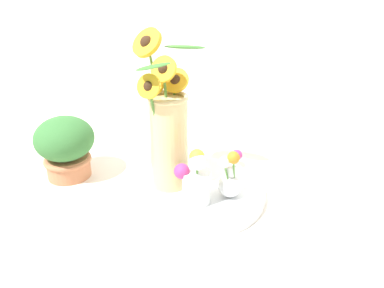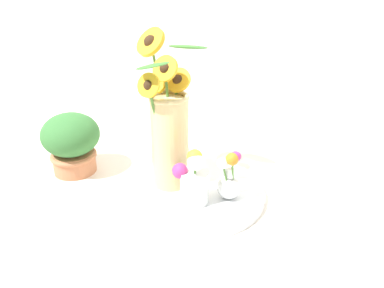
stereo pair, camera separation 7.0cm
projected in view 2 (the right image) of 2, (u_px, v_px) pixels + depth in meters
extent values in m
plane|color=silver|center=(189.00, 206.00, 1.02)|extent=(6.00, 6.00, 0.00)
cylinder|color=silver|center=(192.00, 192.00, 1.07)|extent=(0.41, 0.41, 0.02)
cylinder|color=#D1B77A|center=(170.00, 143.00, 1.04)|extent=(0.11, 0.11, 0.26)
torus|color=#D1B77A|center=(169.00, 97.00, 0.98)|extent=(0.11, 0.11, 0.01)
cylinder|color=#4C8438|center=(172.00, 127.00, 1.05)|extent=(0.03, 0.04, 0.27)
cylinder|color=gold|center=(178.00, 80.00, 1.00)|extent=(0.08, 0.05, 0.07)
sphere|color=#382314|center=(178.00, 80.00, 1.00)|extent=(0.03, 0.03, 0.03)
cylinder|color=#4C8438|center=(166.00, 129.00, 1.06)|extent=(0.07, 0.03, 0.24)
cylinder|color=gold|center=(157.00, 84.00, 1.03)|extent=(0.08, 0.05, 0.07)
sphere|color=#382314|center=(157.00, 84.00, 1.03)|extent=(0.03, 0.03, 0.03)
cylinder|color=#4C8438|center=(169.00, 116.00, 1.03)|extent=(0.01, 0.02, 0.27)
cylinder|color=gold|center=(165.00, 69.00, 0.96)|extent=(0.07, 0.04, 0.07)
sphere|color=#382314|center=(165.00, 69.00, 0.96)|extent=(0.03, 0.03, 0.03)
cylinder|color=#4C8438|center=(163.00, 103.00, 1.03)|extent=(0.10, 0.05, 0.30)
cylinder|color=gold|center=(151.00, 42.00, 1.00)|extent=(0.11, 0.07, 0.10)
sphere|color=#382314|center=(151.00, 42.00, 1.00)|extent=(0.04, 0.04, 0.04)
cylinder|color=#4C8438|center=(158.00, 128.00, 0.99)|extent=(0.02, 0.05, 0.24)
cylinder|color=gold|center=(149.00, 85.00, 0.92)|extent=(0.07, 0.03, 0.06)
sphere|color=#382314|center=(149.00, 85.00, 0.92)|extent=(0.03, 0.03, 0.03)
ellipsoid|color=#38702D|center=(152.00, 66.00, 0.88)|extent=(0.10, 0.05, 0.03)
ellipsoid|color=#38702D|center=(188.00, 47.00, 1.00)|extent=(0.13, 0.06, 0.02)
cylinder|color=white|center=(194.00, 187.00, 0.98)|extent=(0.08, 0.08, 0.09)
cylinder|color=#4C8438|center=(195.00, 178.00, 0.96)|extent=(0.02, 0.02, 0.10)
sphere|color=white|center=(196.00, 162.00, 0.93)|extent=(0.04, 0.04, 0.04)
cylinder|color=#4C8438|center=(184.00, 184.00, 0.98)|extent=(0.02, 0.01, 0.07)
sphere|color=#C6337A|center=(180.00, 171.00, 0.97)|extent=(0.04, 0.04, 0.04)
cylinder|color=#4C8438|center=(195.00, 175.00, 0.96)|extent=(0.01, 0.01, 0.11)
sphere|color=yellow|center=(195.00, 157.00, 0.94)|extent=(0.04, 0.04, 0.04)
sphere|color=white|center=(229.00, 187.00, 1.01)|extent=(0.07, 0.07, 0.07)
cylinder|color=white|center=(230.00, 172.00, 0.99)|extent=(0.03, 0.03, 0.03)
cylinder|color=#4C8438|center=(225.00, 176.00, 0.98)|extent=(0.02, 0.02, 0.08)
sphere|color=white|center=(223.00, 163.00, 0.96)|extent=(0.03, 0.03, 0.03)
cylinder|color=#4C8438|center=(233.00, 175.00, 0.98)|extent=(0.01, 0.02, 0.10)
sphere|color=orange|center=(232.00, 159.00, 0.95)|extent=(0.03, 0.03, 0.03)
cylinder|color=#4C8438|center=(231.00, 171.00, 0.99)|extent=(0.03, 0.02, 0.09)
sphere|color=#C6337A|center=(236.00, 157.00, 0.96)|extent=(0.03, 0.03, 0.03)
cylinder|color=#B7704C|center=(75.00, 162.00, 1.19)|extent=(0.13, 0.13, 0.07)
torus|color=#B7704C|center=(74.00, 155.00, 1.18)|extent=(0.14, 0.14, 0.02)
ellipsoid|color=#336B33|center=(70.00, 135.00, 1.15)|extent=(0.18, 0.18, 0.13)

